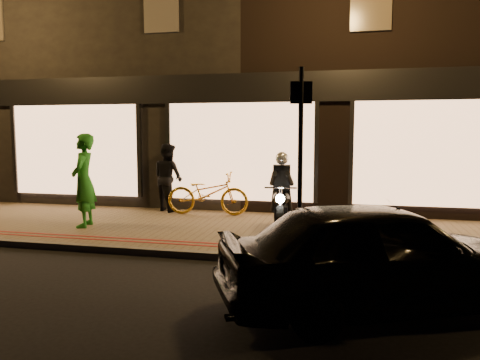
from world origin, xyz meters
name	(u,v)px	position (x,y,z in m)	size (l,w,h in m)	color
ground	(186,259)	(0.00, 0.00, 0.00)	(90.00, 90.00, 0.00)	black
sidewalk	(219,230)	(0.00, 2.00, 0.06)	(50.00, 4.00, 0.12)	brown
kerb_stone	(187,254)	(0.00, 0.05, 0.06)	(50.00, 0.14, 0.12)	#59544C
red_kerb_lines	(197,244)	(0.00, 0.55, 0.12)	(50.00, 0.26, 0.01)	maroon
building_row	(273,69)	(0.00, 8.99, 4.25)	(48.00, 10.11, 8.50)	black
motorcycle	(281,201)	(1.32, 1.88, 0.73)	(0.63, 1.94, 1.59)	black
sign_post	(300,151)	(1.84, 0.29, 1.80)	(0.34, 0.13, 3.00)	black
bicycle_gold	(208,193)	(-0.67, 3.40, 0.64)	(0.68, 1.96, 1.03)	gold
person_green	(84,180)	(-2.77, 1.48, 1.09)	(0.71, 0.47, 1.95)	#217A20
person_dark	(168,177)	(-1.79, 3.70, 0.97)	(0.82, 0.64, 1.69)	black
parked_car	(381,255)	(3.00, -1.56, 0.66)	(1.57, 3.89, 1.33)	black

